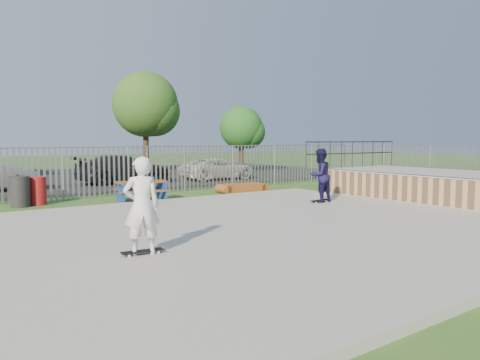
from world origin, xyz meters
TOP-DOWN VIEW (x-y plane):
  - ground at (0.00, 0.00)m, footprint 120.00×120.00m
  - concrete_slab at (0.00, 0.00)m, footprint 15.00×12.00m
  - quarter_pipe at (9.50, 1.04)m, footprint 5.50×7.05m
  - fence at (1.00, 4.59)m, footprint 26.04×16.02m
  - picnic_table at (0.61, 6.87)m, footprint 2.07×1.82m
  - funbox at (5.43, 7.19)m, footprint 1.93×1.11m
  - trash_bin_red at (-2.70, 8.22)m, footprint 0.59×0.59m
  - trash_bin_grey at (-3.30, 8.02)m, footprint 0.63×0.63m
  - parking_lot at (0.00, 19.00)m, footprint 40.00×18.00m
  - car_dark at (2.83, 14.06)m, footprint 5.10×2.29m
  - car_white at (8.05, 13.10)m, footprint 4.38×2.07m
  - tree_mid at (7.29, 21.11)m, footprint 4.51×4.51m
  - tree_right at (12.61, 17.16)m, footprint 2.97×2.97m
  - skateboard_a at (5.05, 2.15)m, footprint 0.81×0.26m
  - skateboard_b at (-2.92, -1.11)m, footprint 0.82×0.28m
  - skater_navy at (5.05, 2.15)m, footprint 0.95×0.77m
  - skater_white at (-2.92, -1.11)m, footprint 0.76×0.61m

SIDE VIEW (x-z plane):
  - ground at x=0.00m, z-range 0.00..0.00m
  - parking_lot at x=0.00m, z-range 0.00..0.02m
  - concrete_slab at x=0.00m, z-range 0.00..0.15m
  - funbox at x=5.43m, z-range 0.00..0.37m
  - skateboard_a at x=5.05m, z-range 0.15..0.23m
  - skateboard_b at x=-2.92m, z-range 0.15..0.23m
  - picnic_table at x=0.61m, z-range 0.01..0.77m
  - trash_bin_red at x=-2.70m, z-range 0.00..0.98m
  - trash_bin_grey at x=-3.30m, z-range 0.00..1.05m
  - quarter_pipe at x=9.50m, z-range -0.54..1.65m
  - car_white at x=8.05m, z-range 0.02..1.23m
  - car_dark at x=2.83m, z-range 0.02..1.47m
  - fence at x=1.00m, z-range 0.00..2.00m
  - skater_navy at x=5.05m, z-range 0.15..1.99m
  - skater_white at x=-2.92m, z-range 0.15..1.99m
  - tree_right at x=12.61m, z-range 0.79..5.37m
  - tree_mid at x=7.29m, z-range 1.21..8.16m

